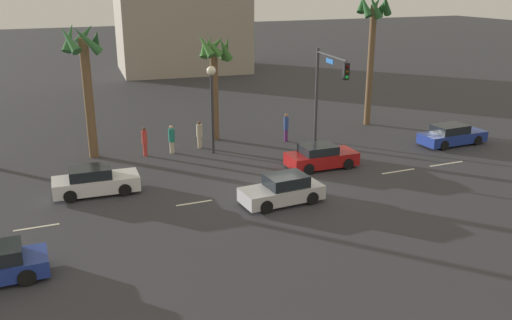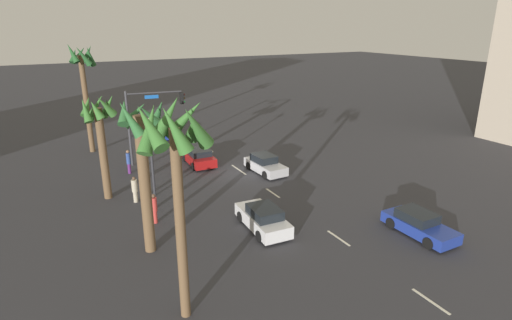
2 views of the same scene
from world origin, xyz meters
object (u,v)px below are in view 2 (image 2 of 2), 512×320
Objects in this scene: car_3 at (265,164)px; pedestrian_2 at (148,198)px; streetlamp at (150,141)px; palm_tree_3 at (100,124)px; car_2 at (419,224)px; palm_tree_0 at (175,152)px; car_0 at (199,157)px; pedestrian_0 at (154,208)px; palm_tree_2 at (83,74)px; palm_tree_1 at (143,150)px; pedestrian_1 at (135,189)px; car_1 at (157,131)px; traffic_signal at (148,115)px; pedestrian_3 at (129,161)px; car_4 at (263,218)px.

pedestrian_2 is (-2.92, 9.96, 0.29)m from car_3.
streetlamp is 0.76× the size of palm_tree_3.
palm_tree_3 is at bearing 46.94° from car_2.
car_0 is at bearing -22.24° from palm_tree_0.
palm_tree_2 is (16.91, 1.27, 6.05)m from pedestrian_0.
palm_tree_1 is (5.59, -0.10, -1.42)m from palm_tree_0.
pedestrian_1 reaches higher than car_2.
car_1 is at bearing -15.92° from streetlamp.
pedestrian_2 is at bearing -2.19° from pedestrian_0.
pedestrian_0 is (-11.03, 2.65, -3.21)m from traffic_signal.
pedestrian_0 is at bearing -18.04° from palm_tree_1.
pedestrian_1 is (-0.99, 10.36, 0.29)m from car_3.
car_3 is 2.22× the size of pedestrian_0.
car_0 reaches higher than car_1.
car_1 is 2.56× the size of pedestrian_2.
pedestrian_0 is 1.67m from pedestrian_2.
traffic_signal is 7.18m from streetlamp.
car_3 is at bearing -137.50° from car_0.
palm_tree_1 is at bearing 149.34° from car_0.
car_2 is 2.29× the size of pedestrian_0.
pedestrian_0 is 0.26× the size of palm_tree_3.
pedestrian_2 reaches higher than car_3.
palm_tree_3 is at bearing 67.88° from streetlamp.
pedestrian_3 is (17.66, 12.18, 0.42)m from car_2.
pedestrian_1 is (3.60, 0.34, -0.05)m from pedestrian_0.
palm_tree_2 reaches higher than palm_tree_1.
streetlamp is 3.28m from pedestrian_1.
car_3 is at bearing -40.06° from palm_tree_0.
car_1 is at bearing -16.80° from pedestrian_2.
car_3 is 2.14× the size of pedestrian_3.
car_1 is 2.57× the size of pedestrian_1.
car_1 is 2.40× the size of pedestrian_3.
palm_tree_3 is at bearing 152.84° from car_1.
pedestrian_1 is 1.97m from pedestrian_2.
traffic_signal reaches higher than car_0.
palm_tree_0 reaches higher than car_4.
pedestrian_2 is at bearing -12.60° from palm_tree_1.
car_4 is 22.49m from palm_tree_2.
traffic_signal reaches higher than car_1.
pedestrian_1 is at bearing 172.15° from pedestrian_3.
car_0 is at bearing 42.50° from car_3.
car_3 is 11.03m from pedestrian_0.
pedestrian_3 is (5.77, -0.80, 0.09)m from pedestrian_1.
palm_tree_3 reaches higher than car_1.
pedestrian_0 reaches higher than car_4.
car_2 is at bearing -168.53° from car_3.
car_0 is at bearing -175.77° from car_1.
car_4 is (4.65, 7.36, 0.05)m from car_2.
palm_tree_3 is at bearing 142.67° from traffic_signal.
palm_tree_2 is at bearing 0.42° from palm_tree_0.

